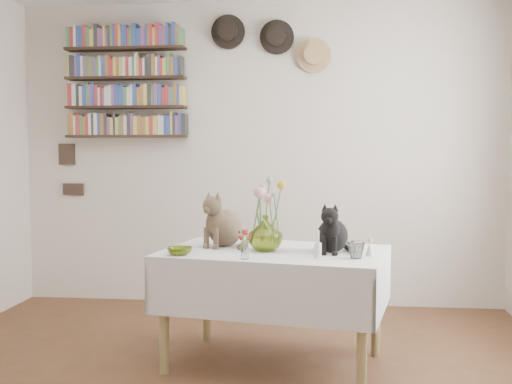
# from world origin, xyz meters

# --- Properties ---
(room) EXTENTS (4.08, 4.58, 2.58)m
(room) POSITION_xyz_m (0.00, 0.00, 1.25)
(room) COLOR brown
(room) RESTS_ON ground
(dining_table) EXTENTS (1.43, 1.06, 0.69)m
(dining_table) POSITION_xyz_m (0.25, 0.73, 0.52)
(dining_table) COLOR white
(dining_table) RESTS_ON room
(tabby_cat) EXTENTS (0.35, 0.37, 0.35)m
(tabby_cat) POSITION_xyz_m (-0.07, 0.88, 0.87)
(tabby_cat) COLOR #796246
(tabby_cat) RESTS_ON dining_table
(black_cat) EXTENTS (0.24, 0.28, 0.30)m
(black_cat) POSITION_xyz_m (0.59, 0.71, 0.84)
(black_cat) COLOR black
(black_cat) RESTS_ON dining_table
(flower_vase) EXTENTS (0.22, 0.22, 0.21)m
(flower_vase) POSITION_xyz_m (0.20, 0.71, 0.80)
(flower_vase) COLOR #ABBF42
(flower_vase) RESTS_ON dining_table
(green_bowl) EXTENTS (0.17, 0.17, 0.04)m
(green_bowl) POSITION_xyz_m (-0.27, 0.51, 0.72)
(green_bowl) COLOR #ABBF42
(green_bowl) RESTS_ON dining_table
(drinking_glass) EXTENTS (0.13, 0.13, 0.09)m
(drinking_glass) POSITION_xyz_m (0.72, 0.50, 0.74)
(drinking_glass) COLOR white
(drinking_glass) RESTS_ON dining_table
(candlestick) EXTENTS (0.04, 0.04, 0.16)m
(candlestick) POSITION_xyz_m (0.51, 0.47, 0.75)
(candlestick) COLOR white
(candlestick) RESTS_ON dining_table
(berry_jar) EXTENTS (0.05, 0.05, 0.18)m
(berry_jar) POSITION_xyz_m (0.11, 0.42, 0.78)
(berry_jar) COLOR white
(berry_jar) RESTS_ON dining_table
(porcelain_figurine) EXTENTS (0.06, 0.06, 0.11)m
(porcelain_figurine) POSITION_xyz_m (0.80, 0.60, 0.74)
(porcelain_figurine) COLOR white
(porcelain_figurine) RESTS_ON dining_table
(flower_bouquet) EXTENTS (0.17, 0.13, 0.39)m
(flower_bouquet) POSITION_xyz_m (0.20, 0.72, 1.03)
(flower_bouquet) COLOR #4C7233
(flower_bouquet) RESTS_ON flower_vase
(bookshelf_unit) EXTENTS (1.00, 0.16, 0.91)m
(bookshelf_unit) POSITION_xyz_m (-1.10, 2.16, 1.84)
(bookshelf_unit) COLOR #312117
(bookshelf_unit) RESTS_ON room
(wall_hats) EXTENTS (0.98, 0.09, 0.48)m
(wall_hats) POSITION_xyz_m (0.12, 2.19, 2.17)
(wall_hats) COLOR black
(wall_hats) RESTS_ON room
(wall_art_plaques) EXTENTS (0.21, 0.02, 0.44)m
(wall_art_plaques) POSITION_xyz_m (-1.63, 2.23, 1.12)
(wall_art_plaques) COLOR #38281E
(wall_art_plaques) RESTS_ON room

